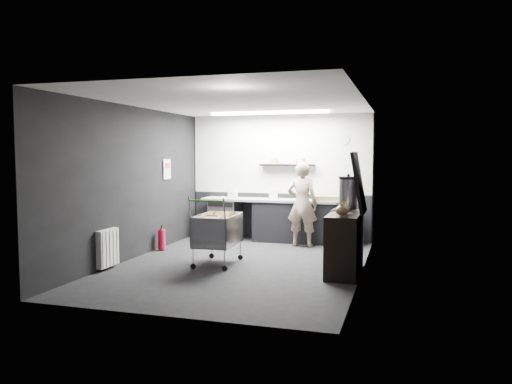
% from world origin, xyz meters
% --- Properties ---
extents(floor, '(5.50, 5.50, 0.00)m').
position_xyz_m(floor, '(0.00, 0.00, 0.00)').
color(floor, black).
rests_on(floor, ground).
extents(ceiling, '(5.50, 5.50, 0.00)m').
position_xyz_m(ceiling, '(0.00, 0.00, 2.70)').
color(ceiling, silver).
rests_on(ceiling, wall_back).
extents(wall_back, '(5.50, 0.00, 5.50)m').
position_xyz_m(wall_back, '(0.00, 2.75, 1.35)').
color(wall_back, black).
rests_on(wall_back, floor).
extents(wall_front, '(5.50, 0.00, 5.50)m').
position_xyz_m(wall_front, '(0.00, -2.75, 1.35)').
color(wall_front, black).
rests_on(wall_front, floor).
extents(wall_left, '(0.00, 5.50, 5.50)m').
position_xyz_m(wall_left, '(-2.00, 0.00, 1.35)').
color(wall_left, black).
rests_on(wall_left, floor).
extents(wall_right, '(0.00, 5.50, 5.50)m').
position_xyz_m(wall_right, '(2.00, 0.00, 1.35)').
color(wall_right, black).
rests_on(wall_right, floor).
extents(kitchen_wall_panel, '(3.95, 0.02, 1.70)m').
position_xyz_m(kitchen_wall_panel, '(0.00, 2.73, 1.85)').
color(kitchen_wall_panel, silver).
rests_on(kitchen_wall_panel, wall_back).
extents(dado_panel, '(3.95, 0.02, 1.00)m').
position_xyz_m(dado_panel, '(0.00, 2.73, 0.50)').
color(dado_panel, black).
rests_on(dado_panel, wall_back).
extents(floating_shelf, '(1.20, 0.22, 0.04)m').
position_xyz_m(floating_shelf, '(0.20, 2.62, 1.62)').
color(floating_shelf, black).
rests_on(floating_shelf, wall_back).
extents(wall_clock, '(0.20, 0.03, 0.20)m').
position_xyz_m(wall_clock, '(1.40, 2.72, 2.15)').
color(wall_clock, silver).
rests_on(wall_clock, wall_back).
extents(poster, '(0.02, 0.30, 0.40)m').
position_xyz_m(poster, '(-1.98, 1.30, 1.55)').
color(poster, silver).
rests_on(poster, wall_left).
extents(poster_red_band, '(0.02, 0.22, 0.10)m').
position_xyz_m(poster_red_band, '(-1.98, 1.30, 1.62)').
color(poster_red_band, red).
rests_on(poster_red_band, poster).
extents(radiator, '(0.10, 0.50, 0.60)m').
position_xyz_m(radiator, '(-1.94, -0.90, 0.35)').
color(radiator, silver).
rests_on(radiator, wall_left).
extents(ceiling_strip, '(2.40, 0.20, 0.04)m').
position_xyz_m(ceiling_strip, '(0.00, 1.85, 2.67)').
color(ceiling_strip, white).
rests_on(ceiling_strip, ceiling).
extents(prep_counter, '(3.20, 0.61, 0.90)m').
position_xyz_m(prep_counter, '(0.14, 2.42, 0.46)').
color(prep_counter, black).
rests_on(prep_counter, floor).
extents(person, '(0.65, 0.46, 1.71)m').
position_xyz_m(person, '(0.66, 1.97, 0.85)').
color(person, beige).
rests_on(person, floor).
extents(shopping_cart, '(0.65, 1.04, 1.14)m').
position_xyz_m(shopping_cart, '(-0.38, -0.04, 0.54)').
color(shopping_cart, silver).
rests_on(shopping_cart, floor).
extents(sideboard, '(0.54, 1.26, 1.89)m').
position_xyz_m(sideboard, '(1.76, -0.05, 0.60)').
color(sideboard, black).
rests_on(sideboard, floor).
extents(fire_extinguisher, '(0.14, 0.14, 0.47)m').
position_xyz_m(fire_extinguisher, '(-1.85, 0.79, 0.23)').
color(fire_extinguisher, red).
rests_on(fire_extinguisher, floor).
extents(cardboard_box, '(0.57, 0.47, 0.10)m').
position_xyz_m(cardboard_box, '(1.08, 2.37, 0.95)').
color(cardboard_box, tan).
rests_on(cardboard_box, prep_counter).
extents(pink_tub, '(0.19, 0.19, 0.19)m').
position_xyz_m(pink_tub, '(-0.06, 2.42, 0.99)').
color(pink_tub, silver).
rests_on(pink_tub, prep_counter).
extents(white_container, '(0.19, 0.15, 0.16)m').
position_xyz_m(white_container, '(-0.95, 2.37, 0.98)').
color(white_container, silver).
rests_on(white_container, prep_counter).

